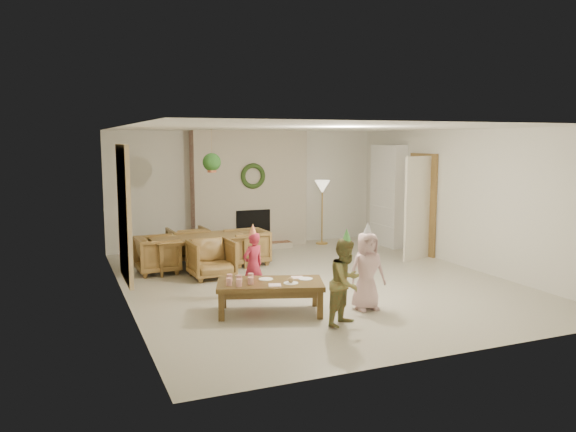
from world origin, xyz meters
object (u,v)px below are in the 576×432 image
dining_chair_right (247,247)px  child_red (253,265)px  dining_chair_far (188,244)px  dining_chair_left (158,255)px  dining_chair_near (211,259)px  coffee_table_top (270,284)px  child_plaid (346,282)px  dining_table (199,253)px  child_pink (367,271)px

dining_chair_right → child_red: bearing=-18.8°
dining_chair_far → dining_chair_left: same height
dining_chair_near → dining_chair_far: bearing=90.0°
dining_chair_near → coffee_table_top: dining_chair_near is taller
dining_chair_right → child_plaid: bearing=-2.1°
dining_table → child_red: child_red is taller
dining_chair_far → coffee_table_top: bearing=91.8°
dining_chair_far → dining_chair_near: bearing=90.0°
coffee_table_top → child_pink: bearing=4.0°
dining_chair_left → dining_chair_right: 1.67m
dining_table → dining_chair_right: 0.93m
dining_chair_near → dining_chair_far: same height
coffee_table_top → child_plaid: 1.09m
dining_table → coffee_table_top: size_ratio=1.20×
child_plaid → child_pink: size_ratio=1.02×
coffee_table_top → child_plaid: bearing=-29.8°
dining_chair_left → dining_chair_right: (1.66, 0.08, 0.00)m
dining_table → dining_chair_right: (0.92, 0.05, 0.03)m
dining_chair_far → dining_table: bearing=90.0°
dining_chair_far → child_red: size_ratio=0.74×
dining_chair_far → child_pink: (1.59, -4.02, 0.21)m
child_red → dining_chair_near: bearing=-100.6°
dining_chair_left → child_red: (1.03, -2.12, 0.16)m
dining_chair_near → dining_chair_right: bearing=38.7°
dining_chair_near → child_red: (0.26, -1.42, 0.16)m
dining_chair_far → child_pink: size_ratio=0.67×
dining_chair_far → child_plaid: 4.61m
dining_chair_right → coffee_table_top: dining_chair_right is taller
coffee_table_top → child_plaid: (0.71, -0.80, 0.15)m
dining_chair_far → dining_chair_left: 1.05m
child_plaid → child_pink: 0.74m
child_red → child_plaid: child_plaid is taller
dining_table → child_plaid: (0.98, -3.75, 0.25)m
dining_chair_near → child_plaid: (0.94, -3.01, 0.22)m
dining_table → dining_chair_far: size_ratio=2.34×
child_red → dining_chair_left: bearing=-84.8°
dining_table → dining_chair_left: (-0.74, -0.04, 0.03)m
dining_chair_near → child_plaid: bearing=-75.5°
dining_chair_left → dining_chair_right: bearing=-90.0°
child_red → dining_chair_far: bearing=-104.3°
dining_chair_far → coffee_table_top: (0.30, -3.69, 0.07)m
dining_chair_left → dining_chair_right: same height
dining_table → dining_chair_near: (0.04, -0.74, 0.03)m
dining_chair_near → coffee_table_top: (0.23, -2.21, 0.07)m
dining_chair_right → child_pink: child_pink is taller
dining_chair_far → dining_chair_left: (-0.70, -0.78, 0.00)m
coffee_table_top → child_red: size_ratio=1.44×
dining_chair_left → child_plaid: bearing=-158.1°
coffee_table_top → child_red: child_red is taller
dining_chair_near → dining_chair_right: 1.19m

